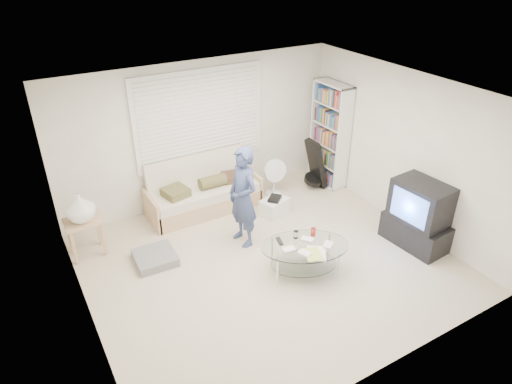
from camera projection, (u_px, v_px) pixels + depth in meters
ground at (268, 262)px, 6.72m from camera, size 5.00×5.00×0.00m
room_shell at (251, 149)px, 6.28m from camera, size 5.02×4.52×2.51m
window_blinds at (200, 118)px, 7.62m from camera, size 2.32×0.08×1.62m
futon_sofa at (203, 193)px, 7.89m from camera, size 1.94×0.78×0.95m
grey_floor_pillow at (155, 258)px, 6.71m from camera, size 0.60×0.60×0.13m
side_table at (80, 210)px, 6.52m from camera, size 0.53×0.42×1.04m
bookshelf at (330, 135)px, 8.48m from camera, size 0.31×0.82×1.95m
guitar_case at (315, 167)px, 8.51m from camera, size 0.39×0.36×0.96m
floor_fan at (274, 174)px, 8.29m from camera, size 0.43×0.29×0.72m
storage_bin at (275, 206)px, 7.83m from camera, size 0.54×0.44×0.32m
tv_unit at (418, 216)px, 6.87m from camera, size 0.60×1.01×1.06m
coffee_table at (305, 251)px, 6.35m from camera, size 1.43×1.20×0.58m
standing_person at (243, 197)px, 6.79m from camera, size 0.43×0.61×1.59m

